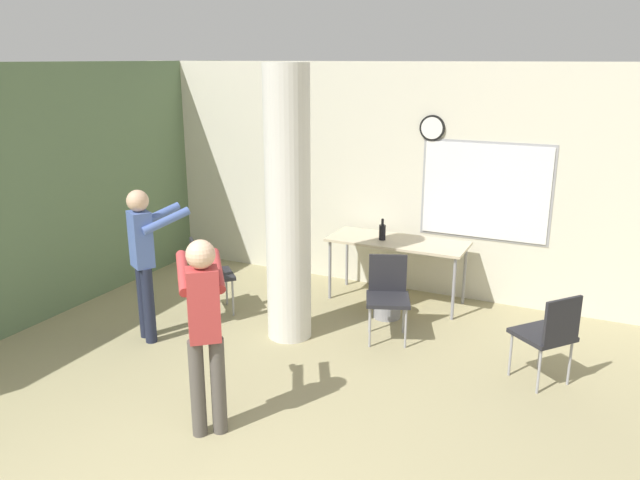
% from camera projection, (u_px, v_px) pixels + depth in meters
% --- Properties ---
extents(wall_left_accent, '(0.12, 7.00, 2.80)m').
position_uv_depth(wall_left_accent, '(41.00, 194.00, 6.82)').
color(wall_left_accent, '#5B7551').
rests_on(wall_left_accent, ground_plane).
extents(wall_back, '(8.00, 0.15, 2.80)m').
position_uv_depth(wall_back, '(419.00, 181.00, 7.59)').
color(wall_back, beige).
rests_on(wall_back, ground_plane).
extents(support_pillar, '(0.46, 0.46, 2.80)m').
position_uv_depth(support_pillar, '(288.00, 207.00, 6.25)').
color(support_pillar, silver).
rests_on(support_pillar, ground_plane).
extents(folding_table, '(1.63, 0.65, 0.77)m').
position_uv_depth(folding_table, '(397.00, 245.00, 7.38)').
color(folding_table, beige).
rests_on(folding_table, ground_plane).
extents(bottle_on_table, '(0.08, 0.08, 0.26)m').
position_uv_depth(bottle_on_table, '(382.00, 232.00, 7.36)').
color(bottle_on_table, black).
rests_on(bottle_on_table, folding_table).
extents(waste_bin, '(0.31, 0.31, 0.36)m').
position_uv_depth(waste_bin, '(387.00, 302.00, 7.06)').
color(waste_bin, gray).
rests_on(waste_bin, ground_plane).
extents(chair_mid_room, '(0.62, 0.62, 0.87)m').
position_uv_depth(chair_mid_room, '(549.00, 332.00, 5.51)').
color(chair_mid_room, '#232328').
rests_on(chair_mid_room, ground_plane).
extents(chair_near_pillar, '(0.62, 0.62, 0.87)m').
position_uv_depth(chair_near_pillar, '(207.00, 271.00, 7.08)').
color(chair_near_pillar, '#232328').
rests_on(chair_near_pillar, ground_plane).
extents(chair_table_front, '(0.57, 0.57, 0.87)m').
position_uv_depth(chair_table_front, '(388.00, 292.00, 6.46)').
color(chair_table_front, '#232328').
rests_on(chair_table_front, ground_plane).
extents(person_playing_front, '(0.59, 0.62, 1.58)m').
position_uv_depth(person_playing_front, '(204.00, 322.00, 4.67)').
color(person_playing_front, '#514C47').
rests_on(person_playing_front, ground_plane).
extents(person_watching_back, '(0.55, 0.64, 1.59)m').
position_uv_depth(person_watching_back, '(144.00, 253.00, 6.30)').
color(person_watching_back, '#1E2338').
rests_on(person_watching_back, ground_plane).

